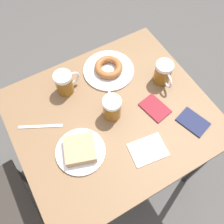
{
  "coord_description": "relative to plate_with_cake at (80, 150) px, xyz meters",
  "views": [
    {
      "loc": [
        -0.45,
        0.26,
        1.73
      ],
      "look_at": [
        0.0,
        0.0,
        0.78
      ],
      "focal_mm": 40.0,
      "sensor_mm": 36.0,
      "label": 1
    }
  ],
  "objects": [
    {
      "name": "passport_near_edge",
      "position": [
        -0.12,
        -0.48,
        -0.02
      ],
      "size": [
        0.15,
        0.12,
        0.01
      ],
      "rotation": [
        0.0,
        0.0,
        5.01
      ],
      "color": "#141938",
      "rests_on": "table"
    },
    {
      "name": "fork",
      "position": [
        0.19,
        0.1,
        -0.02
      ],
      "size": [
        0.1,
        0.17,
        0.0
      ],
      "rotation": [
        0.0,
        0.0,
        5.81
      ],
      "color": "silver",
      "rests_on": "table"
    },
    {
      "name": "ground_plane",
      "position": [
        0.09,
        -0.2,
        -0.78
      ],
      "size": [
        8.0,
        8.0,
        0.0
      ],
      "primitive_type": "plane",
      "color": "#474442"
    },
    {
      "name": "beer_mug_center",
      "position": [
        0.13,
        -0.49,
        0.04
      ],
      "size": [
        0.12,
        0.08,
        0.11
      ],
      "color": "#8C5619",
      "rests_on": "table"
    },
    {
      "name": "plate_with_cake",
      "position": [
        0.0,
        0.0,
        0.0
      ],
      "size": [
        0.2,
        0.2,
        0.05
      ],
      "color": "silver",
      "rests_on": "table"
    },
    {
      "name": "plate_with_donut",
      "position": [
        0.3,
        -0.3,
        -0.0
      ],
      "size": [
        0.24,
        0.24,
        0.04
      ],
      "color": "silver",
      "rests_on": "table"
    },
    {
      "name": "passport_far_edge",
      "position": [
        0.02,
        -0.38,
        -0.02
      ],
      "size": [
        0.14,
        0.11,
        0.01
      ],
      "rotation": [
        0.0,
        0.0,
        4.91
      ],
      "color": "maroon",
      "rests_on": "table"
    },
    {
      "name": "beer_mug_right",
      "position": [
        0.3,
        -0.08,
        0.04
      ],
      "size": [
        0.08,
        0.12,
        0.11
      ],
      "color": "#8C5619",
      "rests_on": "table"
    },
    {
      "name": "napkin_folded",
      "position": [
        -0.13,
        -0.24,
        -0.02
      ],
      "size": [
        0.13,
        0.16,
        0.0
      ],
      "rotation": [
        0.0,
        0.0,
        4.57
      ],
      "color": "white",
      "rests_on": "table"
    },
    {
      "name": "beer_mug_left",
      "position": [
        0.09,
        -0.2,
        0.04
      ],
      "size": [
        0.12,
        0.08,
        0.11
      ],
      "color": "#8C5619",
      "rests_on": "table"
    },
    {
      "name": "table",
      "position": [
        0.09,
        -0.2,
        -0.1
      ],
      "size": [
        0.75,
        0.85,
        0.76
      ],
      "color": "brown",
      "rests_on": "ground_plane"
    }
  ]
}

